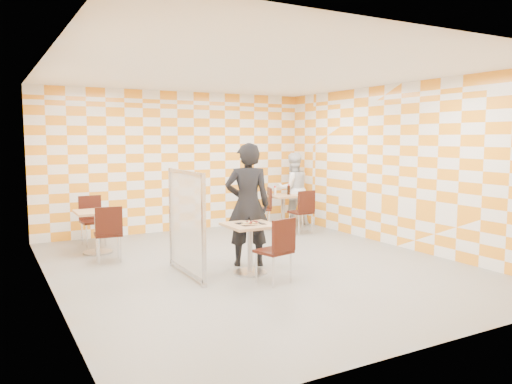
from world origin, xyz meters
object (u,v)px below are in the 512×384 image
chair_second_front (303,208)px  partition (186,223)px  chair_empty_near (109,230)px  sport_bottle (275,191)px  soda_bottle (289,190)px  chair_second_side (265,205)px  second_table (283,206)px  empty_table (97,224)px  chair_empty_far (92,216)px  man_dark (248,205)px  chair_main_front (278,246)px  man_white (293,189)px  main_table (250,240)px

chair_second_front → partition: 3.78m
chair_empty_near → sport_bottle: size_ratio=4.62×
soda_bottle → chair_second_side: bearing=172.2°
second_table → empty_table: bearing=-173.3°
empty_table → chair_second_front: (4.14, -0.31, 0.04)m
chair_empty_far → soda_bottle: 4.24m
man_dark → sport_bottle: size_ratio=9.67×
chair_main_front → chair_empty_far: same height
chair_second_side → man_white: size_ratio=0.55×
second_table → partition: (-3.30, -2.62, 0.28)m
soda_bottle → empty_table: bearing=-173.5°
chair_second_side → chair_empty_near: bearing=-159.8°
man_dark → sport_bottle: bearing=-105.4°
second_table → chair_main_front: chair_main_front is taller
chair_main_front → partition: (-0.94, 1.02, 0.25)m
man_dark → man_white: bearing=-110.7°
main_table → sport_bottle: (2.27, 3.06, 0.33)m
chair_empty_near → chair_second_side: bearing=20.2°
main_table → soda_bottle: soda_bottle is taller
empty_table → chair_empty_far: 0.77m
chair_empty_far → soda_bottle: size_ratio=4.02×
main_table → chair_empty_near: 2.38m
partition → man_dark: 1.09m
main_table → man_white: (2.85, 3.23, 0.33)m
partition → man_dark: (1.07, 0.12, 0.18)m
chair_empty_near → man_white: man_white is taller
main_table → chair_second_front: chair_second_front is taller
chair_empty_far → second_table: bearing=-3.9°
sport_bottle → man_dark: bearing=-128.5°
chair_main_front → chair_empty_near: (-1.76, 2.35, 0.00)m
main_table → man_dark: bearing=66.2°
second_table → chair_empty_near: size_ratio=0.81×
chair_empty_far → man_dark: size_ratio=0.48×
chair_empty_near → chair_empty_far: bearing=88.8°
partition → man_dark: bearing=6.3°
empty_table → chair_second_front: size_ratio=0.81×
empty_table → chair_empty_far: chair_empty_far is taller
chair_main_front → chair_second_side: size_ratio=1.00×
chair_empty_near → empty_table: bearing=91.9°
main_table → man_dark: size_ratio=0.39×
chair_empty_far → soda_bottle: soda_bottle is taller
chair_main_front → soda_bottle: bearing=55.5°
man_dark → second_table: bearing=-108.7°
man_dark → chair_empty_far: bearing=-33.2°
empty_table → chair_second_side: bearing=8.7°
second_table → partition: 4.22m
man_dark → man_white: size_ratio=1.15×
chair_empty_far → man_white: (4.51, -0.01, 0.29)m
main_table → partition: bearing=158.7°
sport_bottle → chair_empty_far: bearing=177.5°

